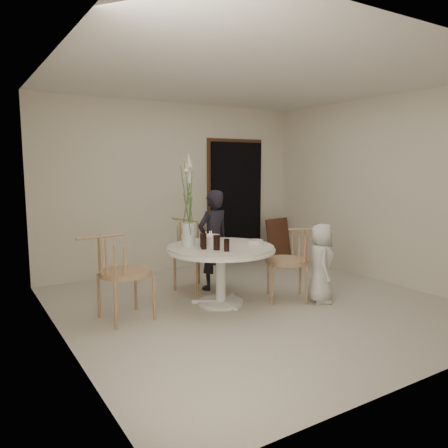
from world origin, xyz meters
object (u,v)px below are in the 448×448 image
chair_left (113,265)px  birthday_cake (210,240)px  girl (213,240)px  chair_right (297,253)px  chair_far (191,244)px  flower_vase (188,210)px  boy (321,263)px  table (221,255)px

chair_left → birthday_cake: 1.26m
chair_left → girl: 1.67m
chair_left → chair_right: bearing=-106.8°
chair_far → chair_left: 1.50m
chair_far → chair_left: chair_left is taller
chair_left → flower_vase: size_ratio=0.86×
boy → birthday_cake: size_ratio=4.01×
chair_right → boy: size_ratio=0.93×
chair_far → boy: bearing=-65.9°
table → chair_right: (0.93, -0.35, -0.02)m
chair_left → girl: size_ratio=0.72×
girl → boy: bearing=114.7°
chair_right → boy: 0.32m
table → chair_left: (-1.31, 0.09, 0.02)m
flower_vase → girl: bearing=36.6°
chair_far → girl: size_ratio=0.71×
girl → boy: girl is taller
flower_vase → chair_far: bearing=60.0°
chair_far → birthday_cake: chair_far is taller
chair_right → birthday_cake: bearing=-86.2°
chair_left → birthday_cake: size_ratio=3.97×
chair_right → girl: size_ratio=0.67×
table → birthday_cake: size_ratio=5.36×
chair_far → chair_left: (-1.32, -0.72, 0.00)m
chair_left → flower_vase: flower_vase is taller
chair_far → birthday_cake: bearing=-111.0°
chair_far → chair_right: size_ratio=1.05×
chair_far → table: bearing=-105.1°
birthday_cake → flower_vase: (-0.29, 0.02, 0.38)m
girl → flower_vase: 0.91m
table → birthday_cake: 0.24m
birthday_cake → flower_vase: bearing=176.1°
chair_right → flower_vase: flower_vase is taller
flower_vase → chair_left: bearing=-174.5°
chair_far → girl: (0.26, -0.17, 0.05)m
table → chair_right: chair_right is taller
chair_left → chair_far: bearing=-67.4°
chair_right → table: bearing=-79.7°
chair_right → girl: girl is taller
chair_right → chair_left: 2.28m
table → chair_right: bearing=-20.5°
table → birthday_cake: bearing=112.2°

